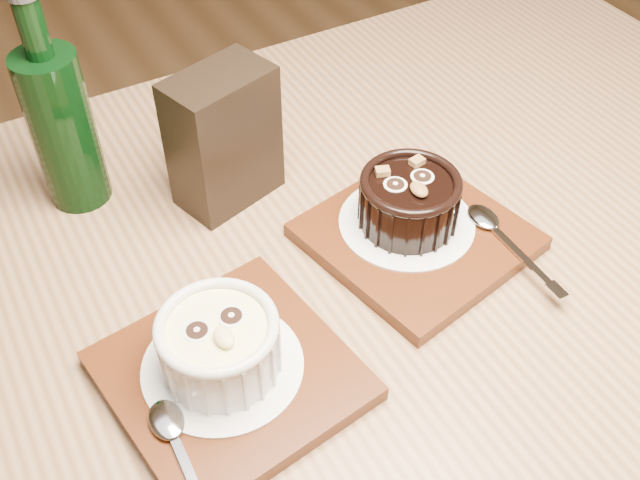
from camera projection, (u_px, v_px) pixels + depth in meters
The scene contains 11 objects.
table at pixel (336, 344), 0.74m from camera, with size 1.20×0.80×0.75m.
tray_left at pixel (230, 376), 0.60m from camera, with size 0.18×0.18×0.01m, color #53240D.
doily_left at pixel (223, 366), 0.60m from camera, with size 0.13×0.13×0.00m, color white.
ramekin_white at pixel (219, 343), 0.58m from camera, with size 0.10×0.10×0.06m.
spoon_left at pixel (183, 457), 0.54m from camera, with size 0.03×0.13×0.01m, color silver, non-canonical shape.
tray_right at pixel (416, 237), 0.71m from camera, with size 0.18×0.18×0.01m, color #53240D.
doily_right at pixel (407, 222), 0.71m from camera, with size 0.13×0.13×0.00m, color white.
ramekin_dark at pixel (409, 199), 0.69m from camera, with size 0.09×0.09×0.06m.
spoon_right at pixel (506, 239), 0.69m from camera, with size 0.03×0.13×0.01m, color silver, non-canonical shape.
condiment_stand at pixel (224, 138), 0.72m from camera, with size 0.10×0.06×0.14m, color black.
green_bottle at pixel (62, 124), 0.71m from camera, with size 0.06×0.06×0.23m.
Camera 1 is at (-0.25, -0.44, 1.26)m, focal length 42.00 mm.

